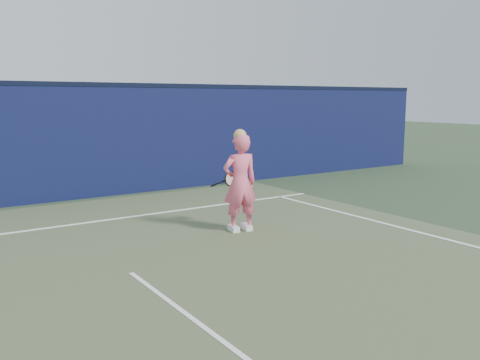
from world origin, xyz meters
TOP-DOWN VIEW (x-y plane):
  - ground at (0.00, 0.00)m, footprint 80.00×80.00m
  - backstop_wall at (0.00, 6.50)m, footprint 24.00×0.40m
  - wall_cap at (0.00, 6.50)m, footprint 24.00×0.42m
  - player at (2.38, 2.02)m, footprint 0.67×0.50m
  - racket at (2.44, 2.47)m, footprint 0.51×0.12m
  - court_lines at (0.00, -0.33)m, footprint 11.00×12.04m

SIDE VIEW (x-z plane):
  - ground at x=0.00m, z-range 0.00..0.00m
  - court_lines at x=0.00m, z-range 0.01..0.01m
  - racket at x=2.44m, z-range 0.69..0.96m
  - player at x=2.38m, z-range -0.03..1.71m
  - backstop_wall at x=0.00m, z-range 0.00..2.50m
  - wall_cap at x=0.00m, z-range 2.50..2.60m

